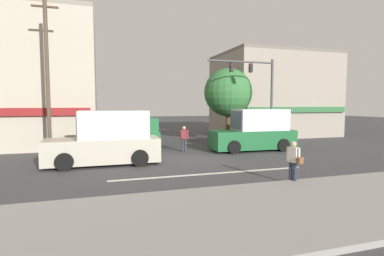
{
  "coord_description": "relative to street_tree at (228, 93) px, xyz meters",
  "views": [
    {
      "loc": [
        -4.73,
        -15.72,
        3.07
      ],
      "look_at": [
        0.76,
        2.0,
        1.6
      ],
      "focal_mm": 28.0,
      "sensor_mm": 36.0,
      "label": 1
    }
  ],
  "objects": [
    {
      "name": "pedestrian_foreground_with_bag",
      "position": [
        -2.78,
        -12.38,
        -3.05
      ],
      "size": [
        0.41,
        0.69,
        1.67
      ],
      "color": "#232838",
      "rests_on": "ground"
    },
    {
      "name": "sidewalk_curb",
      "position": [
        -5.09,
        -14.78,
        -3.92
      ],
      "size": [
        40.0,
        5.0,
        0.16
      ],
      "primitive_type": "cube",
      "color": "gray",
      "rests_on": "ground"
    },
    {
      "name": "ground_plane",
      "position": [
        -5.09,
        -6.28,
        -4.0
      ],
      "size": [
        120.0,
        120.0,
        0.0
      ],
      "primitive_type": "plane",
      "color": "#3D3D3F"
    },
    {
      "name": "box_truck_crossing_rightbound",
      "position": [
        -9.48,
        -6.26,
        -2.75
      ],
      "size": [
        5.61,
        2.26,
        2.75
      ],
      "color": "#B7B29E",
      "rests_on": "ground"
    },
    {
      "name": "building_right_corner",
      "position": [
        6.93,
        4.59,
        0.03
      ],
      "size": [
        10.57,
        8.33,
        8.07
      ],
      "color": "gray",
      "rests_on": "ground"
    },
    {
      "name": "box_truck_crossing_leftbound",
      "position": [
        0.08,
        -4.27,
        -2.75
      ],
      "size": [
        5.65,
        2.35,
        2.75
      ],
      "color": "#1E6033",
      "rests_on": "ground"
    },
    {
      "name": "van_crossing_center",
      "position": [
        -6.97,
        -0.43,
        -3.0
      ],
      "size": [
        2.13,
        4.64,
        2.11
      ],
      "color": "#1E6033",
      "rests_on": "ground"
    },
    {
      "name": "building_left_block",
      "position": [
        -16.49,
        4.51,
        0.83
      ],
      "size": [
        12.86,
        11.46,
        9.68
      ],
      "color": "#B7AD99",
      "rests_on": "ground"
    },
    {
      "name": "traffic_light_mast",
      "position": [
        0.86,
        -3.4,
        0.17
      ],
      "size": [
        4.89,
        0.25,
        6.2
      ],
      "color": "#47474C",
      "rests_on": "ground"
    },
    {
      "name": "street_tree",
      "position": [
        0.0,
        0.0,
        0.0
      ],
      "size": [
        3.82,
        3.82,
        5.93
      ],
      "color": "#4C3823",
      "rests_on": "ground"
    },
    {
      "name": "pedestrian_mid_crossing",
      "position": [
        -4.65,
        -3.58,
        -3.05
      ],
      "size": [
        0.48,
        0.39,
        1.67
      ],
      "color": "#333338",
      "rests_on": "ground"
    },
    {
      "name": "utility_pole_near_left",
      "position": [
        -12.59,
        -3.23,
        0.6
      ],
      "size": [
        1.4,
        0.22,
        8.9
      ],
      "color": "brown",
      "rests_on": "ground"
    },
    {
      "name": "lane_marking_stripe",
      "position": [
        -5.09,
        -9.78,
        -4.0
      ],
      "size": [
        9.0,
        0.24,
        0.01
      ],
      "primitive_type": "cube",
      "color": "silver",
      "rests_on": "ground"
    }
  ]
}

